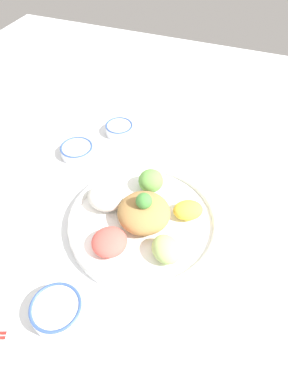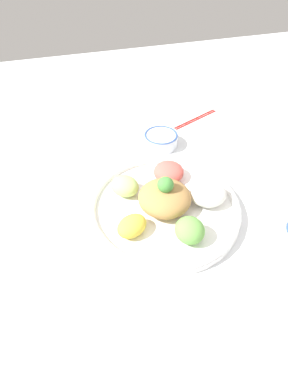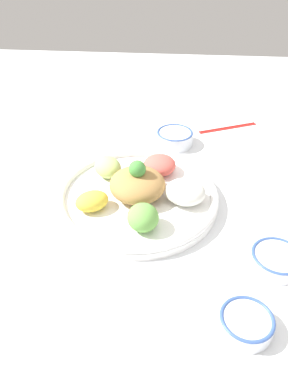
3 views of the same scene
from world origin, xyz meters
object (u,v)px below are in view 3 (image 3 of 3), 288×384
object	(u,v)px
rice_bowl_blue	(277,259)
sauce_bowl_dark	(246,323)
sauce_bowl_red	(175,137)
salad_platter	(139,193)
chopsticks_pair_near	(228,127)

from	to	relation	value
rice_bowl_blue	sauce_bowl_dark	distance (m)	0.18
sauce_bowl_red	salad_platter	bearing A→B (deg)	-105.91
sauce_bowl_dark	chopsticks_pair_near	xyz separation A→B (m)	(0.04, 0.77, -0.02)
salad_platter	sauce_bowl_dark	bearing A→B (deg)	-57.16
salad_platter	rice_bowl_blue	size ratio (longest dim) A/B	3.78
rice_bowl_blue	chopsticks_pair_near	bearing A→B (deg)	93.97
rice_bowl_blue	sauce_bowl_dark	world-z (taller)	same
chopsticks_pair_near	salad_platter	bearing A→B (deg)	-145.30
sauce_bowl_dark	sauce_bowl_red	bearing A→B (deg)	102.19
sauce_bowl_red	sauce_bowl_dark	bearing A→B (deg)	-77.81
sauce_bowl_dark	rice_bowl_blue	bearing A→B (deg)	62.07
sauce_bowl_red	rice_bowl_blue	xyz separation A→B (m)	(0.22, -0.49, -0.01)
salad_platter	rice_bowl_blue	distance (m)	0.36
sauce_bowl_red	chopsticks_pair_near	world-z (taller)	sauce_bowl_red
sauce_bowl_dark	chopsticks_pair_near	size ratio (longest dim) A/B	0.49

